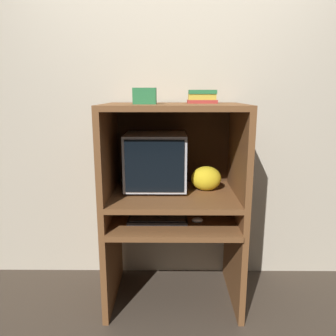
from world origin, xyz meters
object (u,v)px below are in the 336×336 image
book_stack (202,97)px  mouse (197,220)px  crt_monitor (156,161)px  storage_box (145,96)px  snack_bag (206,178)px  keyboard (158,220)px

book_stack → mouse: bearing=-98.7°
crt_monitor → storage_box: 0.49m
snack_bag → storage_box: storage_box is taller
crt_monitor → mouse: size_ratio=5.70×
crt_monitor → snack_bag: crt_monitor is taller
mouse → storage_box: (-0.35, 0.05, 0.82)m
crt_monitor → mouse: bearing=-36.1°
keyboard → mouse: bearing=-2.8°
snack_bag → mouse: bearing=-111.0°
book_stack → storage_box: 0.42m
keyboard → snack_bag: snack_bag is taller
storage_box → mouse: bearing=-8.1°
keyboard → storage_box: (-0.08, 0.04, 0.83)m
book_stack → storage_box: bearing=-156.5°
keyboard → book_stack: 0.90m
keyboard → book_stack: size_ratio=2.01×
keyboard → crt_monitor: bearing=95.1°
mouse → snack_bag: snack_bag is taller
mouse → snack_bag: size_ratio=0.35×
mouse → storage_box: storage_box is taller
mouse → book_stack: bearing=81.3°
keyboard → storage_box: size_ratio=2.79×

